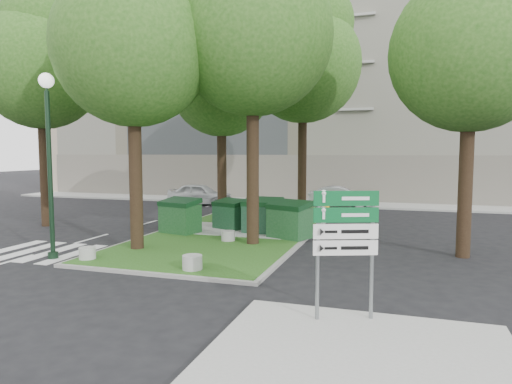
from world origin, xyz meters
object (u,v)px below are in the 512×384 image
at_px(litter_bin, 326,207).
at_px(directional_sign, 345,234).
at_px(tree_median_far, 305,53).
at_px(tree_median_near_right, 256,19).
at_px(dumpster_b, 230,214).
at_px(dumpster_d, 289,220).
at_px(bollard_right, 192,262).
at_px(tree_median_near_left, 136,32).
at_px(car_silver, 341,197).
at_px(tree_street_right, 474,37).
at_px(car_white, 200,194).
at_px(dumpster_a, 180,216).
at_px(tree_street_left, 43,57).
at_px(bollard_mid, 228,236).
at_px(tree_median_mid, 223,74).
at_px(street_lamp, 49,143).
at_px(dumpster_c, 263,216).
at_px(bollard_left, 87,253).

distance_m(litter_bin, directional_sign, 15.84).
bearing_deg(tree_median_far, tree_median_near_right, -91.53).
height_order(dumpster_b, dumpster_d, dumpster_d).
bearing_deg(litter_bin, bollard_right, -97.33).
relative_size(tree_median_near_left, car_silver, 2.66).
distance_m(tree_median_near_left, tree_street_right, 10.80).
bearing_deg(car_white, dumpster_b, -154.44).
height_order(dumpster_a, litter_bin, dumpster_a).
xyz_separation_m(dumpster_a, litter_bin, (4.72, 7.77, -0.34)).
relative_size(tree_median_near_right, litter_bin, 17.05).
height_order(tree_street_left, dumpster_a, tree_street_left).
bearing_deg(bollard_mid, dumpster_d, 31.74).
relative_size(tree_median_mid, tree_street_left, 0.91).
distance_m(tree_median_near_right, street_lamp, 8.01).
height_order(tree_street_right, street_lamp, tree_street_right).
bearing_deg(directional_sign, dumpster_c, 96.16).
bearing_deg(street_lamp, dumpster_c, 49.12).
relative_size(bollard_left, bollard_mid, 1.00).
height_order(dumpster_d, bollard_right, dumpster_d).
bearing_deg(directional_sign, bollard_left, 141.46).
bearing_deg(tree_median_near_right, dumpster_a, 162.17).
distance_m(tree_median_mid, tree_street_left, 8.11).
distance_m(bollard_mid, street_lamp, 6.83).
bearing_deg(bollard_left, dumpster_c, 58.22).
bearing_deg(bollard_right, tree_street_right, 31.10).
height_order(tree_median_near_left, dumpster_b, tree_median_near_left).
bearing_deg(street_lamp, directional_sign, -16.48).
relative_size(tree_median_mid, dumpster_a, 5.76).
xyz_separation_m(tree_street_right, litter_bin, (-5.89, 8.43, -6.53)).
distance_m(tree_median_near_right, tree_street_right, 7.09).
height_order(tree_median_near_left, tree_median_far, tree_median_far).
bearing_deg(dumpster_a, dumpster_d, 17.04).
xyz_separation_m(bollard_mid, street_lamp, (-4.47, -3.92, 3.37)).
xyz_separation_m(tree_median_near_right, tree_median_mid, (-3.00, 4.50, -1.01)).
bearing_deg(dumpster_d, street_lamp, -119.73).
relative_size(bollard_right, car_white, 0.14).
bearing_deg(dumpster_b, car_silver, 93.77).
bearing_deg(car_white, bollard_mid, -157.18).
relative_size(street_lamp, car_silver, 1.47).
bearing_deg(bollard_left, street_lamp, 175.22).
relative_size(tree_median_mid, car_silver, 2.52).
distance_m(tree_street_left, street_lamp, 8.23).
distance_m(dumpster_b, bollard_right, 6.94).
distance_m(dumpster_a, litter_bin, 9.10).
distance_m(street_lamp, car_silver, 18.08).
relative_size(dumpster_a, litter_bin, 2.58).
bearing_deg(bollard_right, bollard_left, 177.34).
distance_m(dumpster_a, bollard_right, 6.07).
relative_size(tree_street_right, car_white, 2.44).
bearing_deg(bollard_right, litter_bin, 82.67).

